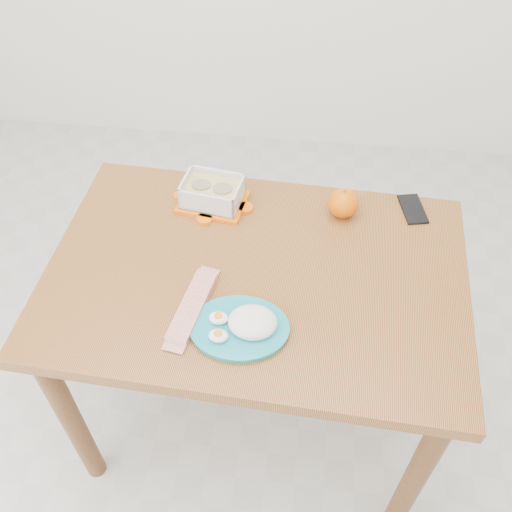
# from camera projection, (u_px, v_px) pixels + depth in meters

# --- Properties ---
(ground) EXTENTS (3.50, 3.50, 0.00)m
(ground) POSITION_uv_depth(u_px,v_px,m) (211.00, 446.00, 1.94)
(ground) COLOR #B7B7B2
(ground) RESTS_ON ground
(dining_table) EXTENTS (1.12, 0.78, 0.75)m
(dining_table) POSITION_uv_depth(u_px,v_px,m) (256.00, 298.00, 1.56)
(dining_table) COLOR olive
(dining_table) RESTS_ON ground
(food_container) EXTENTS (0.21, 0.17, 0.08)m
(food_container) POSITION_uv_depth(u_px,v_px,m) (212.00, 193.00, 1.62)
(food_container) COLOR #FF6507
(food_container) RESTS_ON dining_table
(orange_fruit) EXTENTS (0.08, 0.08, 0.08)m
(orange_fruit) POSITION_uv_depth(u_px,v_px,m) (343.00, 203.00, 1.59)
(orange_fruit) COLOR #EA4D04
(orange_fruit) RESTS_ON dining_table
(rice_plate) EXTENTS (0.25, 0.25, 0.06)m
(rice_plate) POSITION_uv_depth(u_px,v_px,m) (243.00, 325.00, 1.34)
(rice_plate) COLOR teal
(rice_plate) RESTS_ON dining_table
(candy_bar) EXTENTS (0.09, 0.23, 0.02)m
(candy_bar) POSITION_uv_depth(u_px,v_px,m) (192.00, 306.00, 1.39)
(candy_bar) COLOR red
(candy_bar) RESTS_ON dining_table
(smartphone) EXTENTS (0.08, 0.13, 0.01)m
(smartphone) POSITION_uv_depth(u_px,v_px,m) (413.00, 209.00, 1.63)
(smartphone) COLOR black
(smartphone) RESTS_ON dining_table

